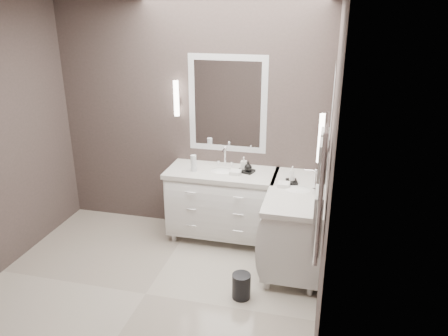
% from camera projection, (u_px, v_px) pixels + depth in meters
% --- Properties ---
extents(floor, '(3.20, 3.00, 0.01)m').
position_uv_depth(floor, '(146.00, 294.00, 4.18)').
color(floor, beige).
rests_on(floor, ground).
extents(wall_back, '(3.20, 0.01, 2.70)m').
position_uv_depth(wall_back, '(190.00, 119.00, 5.07)').
color(wall_back, '#463A38').
rests_on(wall_back, floor).
extents(wall_front, '(3.20, 0.01, 2.70)m').
position_uv_depth(wall_front, '(17.00, 255.00, 2.34)').
color(wall_front, '#463A38').
rests_on(wall_front, floor).
extents(wall_right, '(0.01, 3.00, 2.70)m').
position_uv_depth(wall_right, '(329.00, 179.00, 3.35)').
color(wall_right, '#463A38').
rests_on(wall_right, floor).
extents(vanity_back, '(1.24, 0.59, 0.97)m').
position_uv_depth(vanity_back, '(222.00, 200.00, 5.02)').
color(vanity_back, white).
rests_on(vanity_back, floor).
extents(vanity_right, '(0.59, 1.24, 0.97)m').
position_uv_depth(vanity_right, '(296.00, 221.00, 4.53)').
color(vanity_right, white).
rests_on(vanity_right, floor).
extents(mirror_back, '(0.90, 0.02, 1.10)m').
position_uv_depth(mirror_back, '(227.00, 104.00, 4.89)').
color(mirror_back, white).
rests_on(mirror_back, wall_back).
extents(mirror_right, '(0.02, 0.90, 1.10)m').
position_uv_depth(mirror_right, '(330.00, 126.00, 4.01)').
color(mirror_right, white).
rests_on(mirror_right, wall_right).
extents(sconce_back, '(0.06, 0.06, 0.40)m').
position_uv_depth(sconce_back, '(176.00, 99.00, 4.94)').
color(sconce_back, white).
rests_on(sconce_back, wall_back).
extents(sconce_right, '(0.06, 0.06, 0.40)m').
position_uv_depth(sconce_right, '(322.00, 140.00, 3.48)').
color(sconce_right, white).
rests_on(sconce_right, wall_right).
extents(towel_bar_corner, '(0.03, 0.22, 0.30)m').
position_uv_depth(towel_bar_corner, '(323.00, 152.00, 4.68)').
color(towel_bar_corner, white).
rests_on(towel_bar_corner, wall_right).
extents(towel_ladder, '(0.06, 0.58, 0.90)m').
position_uv_depth(towel_ladder, '(320.00, 194.00, 2.98)').
color(towel_ladder, white).
rests_on(towel_ladder, wall_right).
extents(waste_bin, '(0.19, 0.19, 0.25)m').
position_uv_depth(waste_bin, '(241.00, 286.00, 4.10)').
color(waste_bin, black).
rests_on(waste_bin, floor).
extents(amenity_tray_back, '(0.21, 0.18, 0.03)m').
position_uv_depth(amenity_tray_back, '(246.00, 171.00, 4.86)').
color(amenity_tray_back, black).
rests_on(amenity_tray_back, vanity_back).
extents(amenity_tray_right, '(0.14, 0.17, 0.02)m').
position_uv_depth(amenity_tray_right, '(292.00, 182.00, 4.57)').
color(amenity_tray_right, black).
rests_on(amenity_tray_right, vanity_right).
extents(water_bottle, '(0.08, 0.08, 0.19)m').
position_uv_depth(water_bottle, '(194.00, 163.00, 4.86)').
color(water_bottle, silver).
rests_on(water_bottle, vanity_back).
extents(soap_bottle_a, '(0.06, 0.06, 0.14)m').
position_uv_depth(soap_bottle_a, '(244.00, 163.00, 4.85)').
color(soap_bottle_a, white).
rests_on(soap_bottle_a, amenity_tray_back).
extents(soap_bottle_b, '(0.11, 0.11, 0.11)m').
position_uv_depth(soap_bottle_b, '(248.00, 166.00, 4.80)').
color(soap_bottle_b, black).
rests_on(soap_bottle_b, amenity_tray_back).
extents(soap_bottle_c, '(0.07, 0.07, 0.16)m').
position_uv_depth(soap_bottle_c, '(292.00, 174.00, 4.54)').
color(soap_bottle_c, white).
rests_on(soap_bottle_c, amenity_tray_right).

